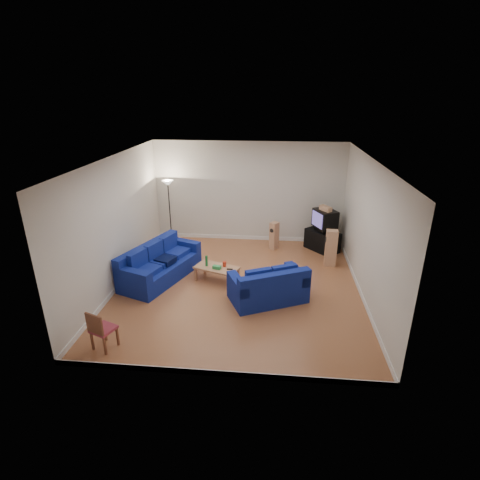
# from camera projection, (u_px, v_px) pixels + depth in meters

# --- Properties ---
(room) EXTENTS (6.01, 6.51, 3.21)m
(room) POSITION_uv_depth(u_px,v_px,m) (238.00, 229.00, 8.91)
(room) COLOR brown
(room) RESTS_ON ground
(sofa_three_seat) EXTENTS (1.78, 2.56, 0.91)m
(sofa_three_seat) POSITION_uv_depth(u_px,v_px,m) (159.00, 266.00, 9.79)
(sofa_three_seat) COLOR navy
(sofa_three_seat) RESTS_ON ground
(sofa_loveseat) EXTENTS (1.96, 1.60, 0.86)m
(sofa_loveseat) POSITION_uv_depth(u_px,v_px,m) (269.00, 288.00, 8.71)
(sofa_loveseat) COLOR navy
(sofa_loveseat) RESTS_ON ground
(coffee_table) EXTENTS (1.22, 0.90, 0.40)m
(coffee_table) POSITION_uv_depth(u_px,v_px,m) (217.00, 269.00, 9.62)
(coffee_table) COLOR tan
(coffee_table) RESTS_ON ground
(bottle) EXTENTS (0.09, 0.09, 0.28)m
(bottle) POSITION_uv_depth(u_px,v_px,m) (207.00, 261.00, 9.61)
(bottle) COLOR #197233
(bottle) RESTS_ON coffee_table
(tissue_box) EXTENTS (0.23, 0.16, 0.08)m
(tissue_box) POSITION_uv_depth(u_px,v_px,m) (217.00, 267.00, 9.48)
(tissue_box) COLOR green
(tissue_box) RESTS_ON coffee_table
(red_canister) EXTENTS (0.13, 0.13, 0.13)m
(red_canister) POSITION_uv_depth(u_px,v_px,m) (224.00, 264.00, 9.61)
(red_canister) COLOR red
(red_canister) RESTS_ON coffee_table
(remote) EXTENTS (0.15, 0.05, 0.02)m
(remote) POSITION_uv_depth(u_px,v_px,m) (230.00, 269.00, 9.46)
(remote) COLOR black
(remote) RESTS_ON coffee_table
(tv_stand) EXTENTS (1.10, 1.15, 0.63)m
(tv_stand) POSITION_uv_depth(u_px,v_px,m) (322.00, 241.00, 11.53)
(tv_stand) COLOR black
(tv_stand) RESTS_ON ground
(av_receiver) EXTENTS (0.56, 0.59, 0.11)m
(av_receiver) POSITION_uv_depth(u_px,v_px,m) (324.00, 230.00, 11.38)
(av_receiver) COLOR black
(av_receiver) RESTS_ON tv_stand
(television) EXTENTS (0.77, 0.86, 0.55)m
(television) POSITION_uv_depth(u_px,v_px,m) (325.00, 219.00, 11.31)
(television) COLOR black
(television) RESTS_ON av_receiver
(centre_speaker) EXTENTS (0.36, 0.43, 0.14)m
(centre_speaker) POSITION_uv_depth(u_px,v_px,m) (326.00, 208.00, 11.12)
(centre_speaker) COLOR tan
(centre_speaker) RESTS_ON television
(speaker_left) EXTENTS (0.31, 0.32, 0.87)m
(speaker_left) POSITION_uv_depth(u_px,v_px,m) (274.00, 236.00, 11.58)
(speaker_left) COLOR tan
(speaker_left) RESTS_ON ground
(speaker_right) EXTENTS (0.33, 0.25, 1.05)m
(speaker_right) POSITION_uv_depth(u_px,v_px,m) (331.00, 248.00, 10.43)
(speaker_right) COLOR tan
(speaker_right) RESTS_ON ground
(floor_lamp) EXTENTS (0.35, 0.35, 2.06)m
(floor_lamp) POSITION_uv_depth(u_px,v_px,m) (168.00, 192.00, 11.57)
(floor_lamp) COLOR black
(floor_lamp) RESTS_ON ground
(dining_chair) EXTENTS (0.52, 0.52, 0.83)m
(dining_chair) POSITION_uv_depth(u_px,v_px,m) (101.00, 329.00, 7.00)
(dining_chair) COLOR brown
(dining_chair) RESTS_ON ground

